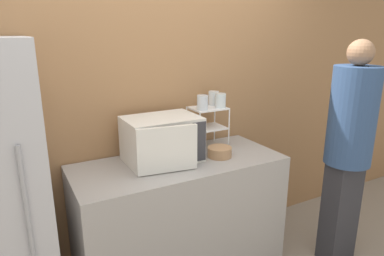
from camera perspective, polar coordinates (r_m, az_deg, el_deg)
wall_back at (r=2.69m, az=-5.73°, el=4.66°), size 8.00×0.06×2.60m
counter at (r=2.67m, az=-2.02°, el=-14.74°), size 1.52×0.65×0.91m
microwave at (r=2.44m, az=-4.98°, el=-1.94°), size 0.53×0.45×0.32m
dish_rack at (r=2.70m, az=2.64°, el=1.54°), size 0.27×0.22×0.33m
glass_front_left at (r=2.58m, az=1.77°, el=4.26°), size 0.08×0.08×0.11m
glass_back_right at (r=2.76m, az=3.63°, el=5.00°), size 0.08×0.08×0.11m
glass_front_right at (r=2.67m, az=4.76°, el=4.59°), size 0.08×0.08×0.11m
bowl at (r=2.56m, az=4.62°, el=-4.02°), size 0.18×0.18×0.07m
person at (r=2.86m, az=24.67°, el=-2.31°), size 0.34×0.34×1.77m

